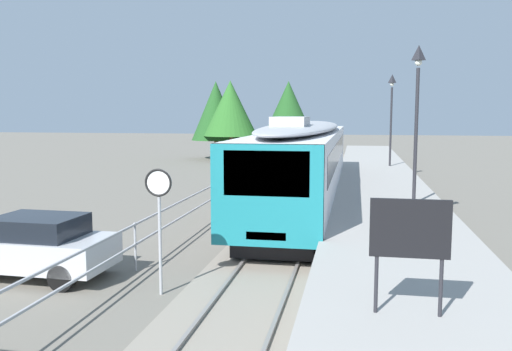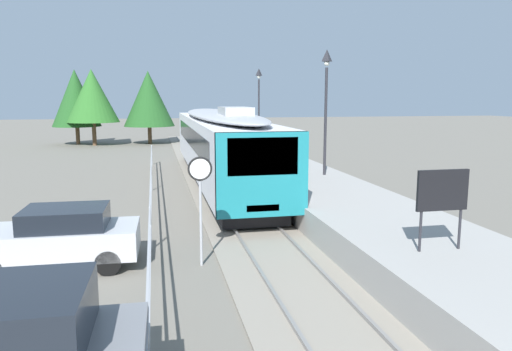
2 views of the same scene
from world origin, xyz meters
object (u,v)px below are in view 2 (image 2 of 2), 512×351
(platform_lamp_mid_platform, at_px, (326,89))
(speed_limit_sign, at_px, (200,184))
(platform_lamp_far_end, at_px, (259,92))
(platform_notice_board, at_px, (442,193))
(parked_hatchback_silver, at_px, (59,237))
(commuter_train, at_px, (219,141))

(platform_lamp_mid_platform, xyz_separation_m, speed_limit_sign, (-6.17, -7.99, -2.50))
(platform_lamp_mid_platform, distance_m, platform_lamp_far_end, 13.53)
(platform_lamp_mid_platform, height_order, platform_notice_board, platform_lamp_mid_platform)
(speed_limit_sign, relative_size, parked_hatchback_silver, 0.69)
(commuter_train, distance_m, platform_notice_board, 14.49)
(platform_lamp_mid_platform, xyz_separation_m, platform_notice_board, (-1.16, -10.60, -2.44))
(platform_lamp_mid_platform, bearing_deg, commuter_train, 139.14)
(commuter_train, distance_m, platform_lamp_mid_platform, 6.00)
(speed_limit_sign, bearing_deg, platform_lamp_mid_platform, 52.33)
(commuter_train, height_order, parked_hatchback_silver, commuter_train)
(commuter_train, height_order, speed_limit_sign, commuter_train)
(commuter_train, height_order, platform_lamp_mid_platform, platform_lamp_mid_platform)
(platform_lamp_far_end, relative_size, platform_notice_board, 2.97)
(platform_lamp_mid_platform, bearing_deg, platform_lamp_far_end, 90.00)
(platform_notice_board, xyz_separation_m, parked_hatchback_silver, (-8.52, 3.23, -1.40))
(platform_lamp_far_end, bearing_deg, commuter_train, -112.57)
(speed_limit_sign, bearing_deg, platform_lamp_far_end, 74.00)
(commuter_train, xyz_separation_m, speed_limit_sign, (-2.04, -11.57, -0.02))
(platform_lamp_mid_platform, xyz_separation_m, parked_hatchback_silver, (-9.68, -7.37, -3.83))
(platform_notice_board, bearing_deg, speed_limit_sign, 152.49)
(parked_hatchback_silver, bearing_deg, speed_limit_sign, -9.99)
(commuter_train, distance_m, platform_lamp_far_end, 11.06)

